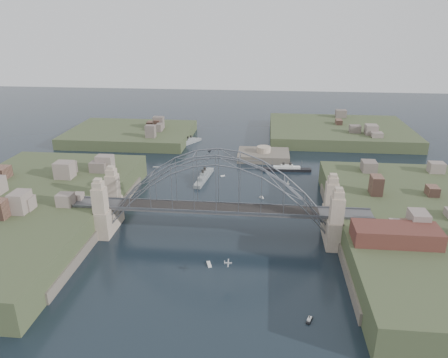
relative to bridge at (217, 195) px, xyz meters
The scene contains 22 objects.
ground 12.32m from the bridge, ahead, with size 500.00×500.00×0.00m, color black.
bridge is the anchor object (origin of this frame).
shore_west 58.25m from the bridge, behind, with size 50.50×90.00×12.00m.
shore_east 58.25m from the bridge, ahead, with size 50.50×90.00×12.00m.
headland_nw 110.41m from the bridge, 120.07° to the left, with size 60.00×45.00×9.00m, color #3B4628.
headland_ne 121.38m from the bridge, 65.56° to the left, with size 70.00×55.00×9.50m, color #3B4628.
fort_island 72.14m from the bridge, 80.27° to the left, with size 22.00×16.00×9.40m.
wharf_shed 46.23m from the bridge, 17.65° to the right, with size 20.00×8.00×4.00m, color #592D26.
finger_pier 49.40m from the bridge, 35.68° to the right, with size 4.00×22.00×1.40m, color #4A4A4C.
naval_cruiser_near 45.17m from the bridge, 103.44° to the left, with size 5.10×20.12×5.98m.
naval_cruiser_far 93.28m from the bridge, 105.04° to the left, with size 9.67×14.71×5.30m.
ocean_liner 60.41m from the bridge, 68.76° to the left, with size 19.49×3.50×4.76m.
aeroplane 23.75m from the bridge, 77.60° to the right, with size 1.85×3.48×0.50m.
small_boat_a 27.72m from the bridge, 134.37° to the left, with size 2.07×1.94×2.38m.
small_boat_b 31.77m from the bridge, 65.94° to the left, with size 1.65×1.40×1.43m.
small_boat_c 20.01m from the bridge, 91.15° to the right, with size 1.63×2.73×0.45m.
small_boat_d 46.56m from the bridge, 61.71° to the left, with size 1.41×2.36×2.38m.
small_boat_e 63.35m from the bridge, 120.26° to the left, with size 3.03×1.12×0.45m.
small_boat_f 48.22m from the bridge, 94.15° to the left, with size 1.84×1.37×0.45m.
small_boat_g 43.01m from the bridge, 56.50° to the right, with size 1.66×2.54×1.43m.
small_boat_h 80.27m from the bridge, 99.27° to the left, with size 1.12×2.21×0.45m.
small_boat_i 34.12m from the bridge, 25.25° to the left, with size 1.93×2.00×0.45m.
Camera 1 is at (12.52, -105.61, 58.11)m, focal length 33.89 mm.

